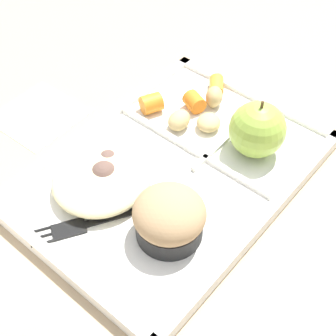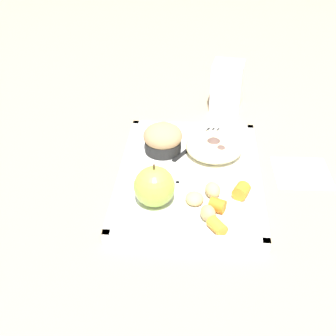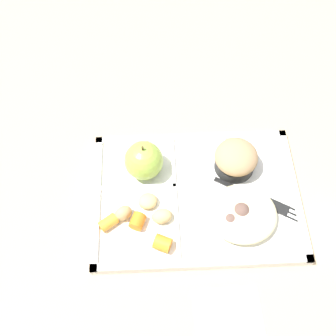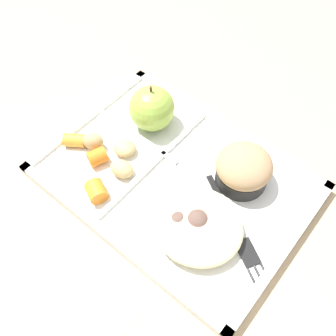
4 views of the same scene
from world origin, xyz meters
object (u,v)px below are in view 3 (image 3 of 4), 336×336
Objects in this scene: bran_muffin at (236,159)px; plastic_fork at (264,201)px; lunch_tray at (196,197)px; green_apple at (144,161)px.

bran_muffin reaches higher than plastic_fork.
bran_muffin reaches higher than lunch_tray.
lunch_tray is 0.12m from green_apple.
lunch_tray is 4.72× the size of bran_muffin.
lunch_tray is at bearing -143.00° from bran_muffin.
bran_muffin is 0.52× the size of plastic_fork.
green_apple reaches higher than plastic_fork.
lunch_tray is 0.12m from plastic_fork.
bran_muffin is 0.09m from plastic_fork.
bran_muffin is (0.08, 0.06, 0.03)m from lunch_tray.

